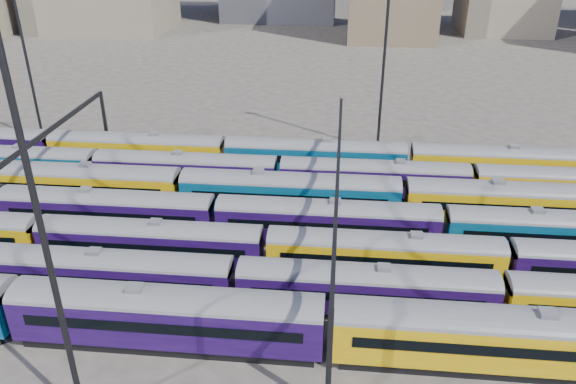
# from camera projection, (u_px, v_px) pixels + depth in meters

# --- Properties ---
(ground) EXTENTS (500.00, 500.00, 0.00)m
(ground) POSITION_uv_depth(u_px,v_px,m) (231.00, 238.00, 53.98)
(ground) COLOR #3C3632
(ground) RESTS_ON ground
(rake_0) EXTENTS (135.56, 3.30, 5.58)m
(rake_0) POSITION_uv_depth(u_px,v_px,m) (328.00, 322.00, 38.47)
(rake_0) COLOR black
(rake_0) RESTS_ON ground
(rake_1) EXTENTS (100.74, 2.95, 4.97)m
(rake_1) POSITION_uv_depth(u_px,v_px,m) (109.00, 270.00, 44.61)
(rake_1) COLOR black
(rake_1) RESTS_ON ground
(rake_2) EXTENTS (120.82, 2.95, 4.96)m
(rake_2) POSITION_uv_depth(u_px,v_px,m) (265.00, 245.00, 48.01)
(rake_2) COLOR black
(rake_2) RESTS_ON ground
(rake_3) EXTENTS (147.37, 3.08, 5.19)m
(rake_3) POSITION_uv_depth(u_px,v_px,m) (327.00, 218.00, 51.95)
(rake_3) COLOR black
(rake_3) RESTS_ON ground
(rake_4) EXTENTS (112.50, 3.29, 5.56)m
(rake_4) POSITION_uv_depth(u_px,v_px,m) (75.00, 181.00, 58.65)
(rake_4) COLOR black
(rake_4) RESTS_ON ground
(rake_5) EXTENTS (144.47, 3.02, 5.08)m
(rake_5) POSITION_uv_depth(u_px,v_px,m) (186.00, 167.00, 62.28)
(rake_5) COLOR black
(rake_5) RESTS_ON ground
(rake_6) EXTENTS (106.86, 3.13, 5.28)m
(rake_6) POSITION_uv_depth(u_px,v_px,m) (315.00, 154.00, 65.43)
(rake_6) COLOR black
(rake_6) RESTS_ON ground
(gantry_1) EXTENTS (0.35, 40.35, 8.03)m
(gantry_1) POSITION_uv_depth(u_px,v_px,m) (18.00, 165.00, 52.69)
(gantry_1) COLOR black
(gantry_1) RESTS_ON ground
(gantry_2) EXTENTS (0.35, 40.35, 8.03)m
(gantry_2) POSITION_uv_depth(u_px,v_px,m) (338.00, 179.00, 50.05)
(gantry_2) COLOR black
(gantry_2) RESTS_ON ground
(mast_1) EXTENTS (1.40, 0.50, 25.60)m
(mast_1) POSITION_uv_depth(u_px,v_px,m) (22.00, 38.00, 69.90)
(mast_1) COLOR black
(mast_1) RESTS_ON ground
(mast_2) EXTENTS (1.40, 0.50, 25.60)m
(mast_2) POSITION_uv_depth(u_px,v_px,m) (40.00, 223.00, 28.59)
(mast_2) COLOR black
(mast_2) RESTS_ON ground
(mast_3) EXTENTS (1.40, 0.50, 25.60)m
(mast_3) POSITION_uv_depth(u_px,v_px,m) (385.00, 42.00, 67.71)
(mast_3) COLOR black
(mast_3) RESTS_ON ground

